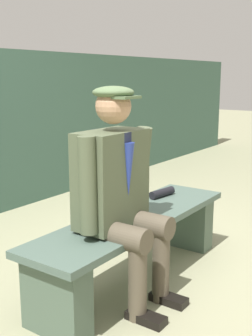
# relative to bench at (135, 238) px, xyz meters

# --- Properties ---
(ground_plane) EXTENTS (30.00, 30.00, 0.00)m
(ground_plane) POSITION_rel_bench_xyz_m (0.00, 0.00, -0.31)
(ground_plane) COLOR gray
(bench) EXTENTS (1.80, 0.47, 0.47)m
(bench) POSITION_rel_bench_xyz_m (0.00, 0.00, 0.00)
(bench) COLOR #495E54
(bench) RESTS_ON ground
(seated_man) EXTENTS (0.65, 0.60, 1.34)m
(seated_man) POSITION_rel_bench_xyz_m (0.26, 0.06, 0.43)
(seated_man) COLOR #4F583F
(seated_man) RESTS_ON ground
(rolled_magazine) EXTENTS (0.25, 0.10, 0.06)m
(rolled_magazine) POSITION_rel_bench_xyz_m (-0.51, -0.09, 0.19)
(rolled_magazine) COLOR black
(rolled_magazine) RESTS_ON bench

